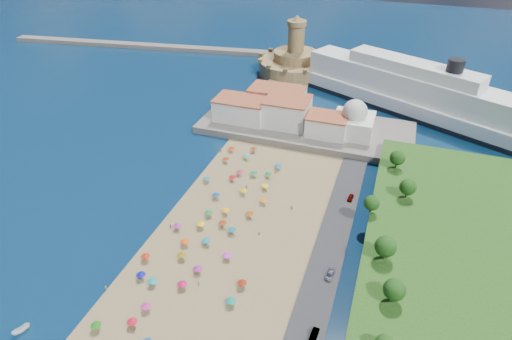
% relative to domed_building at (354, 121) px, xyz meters
% --- Properties ---
extents(ground, '(700.00, 700.00, 0.00)m').
position_rel_domed_building_xyz_m(ground, '(-30.00, -71.00, -8.97)').
color(ground, '#071938').
rests_on(ground, ground).
extents(terrace, '(90.00, 36.00, 3.00)m').
position_rel_domed_building_xyz_m(terrace, '(-20.00, 2.00, -7.47)').
color(terrace, '#59544C').
rests_on(terrace, ground).
extents(jetty, '(18.00, 70.00, 2.40)m').
position_rel_domed_building_xyz_m(jetty, '(-42.00, 37.00, -7.77)').
color(jetty, '#59544C').
rests_on(jetty, ground).
extents(breakwater, '(199.03, 34.77, 2.60)m').
position_rel_domed_building_xyz_m(breakwater, '(-140.00, 82.00, -7.67)').
color(breakwater, '#59544C').
rests_on(breakwater, ground).
extents(waterfront_buildings, '(57.00, 29.00, 11.00)m').
position_rel_domed_building_xyz_m(waterfront_buildings, '(-33.05, 2.64, -1.10)').
color(waterfront_buildings, silver).
rests_on(waterfront_buildings, terrace).
extents(domed_building, '(16.00, 16.00, 15.00)m').
position_rel_domed_building_xyz_m(domed_building, '(0.00, 0.00, 0.00)').
color(domed_building, silver).
rests_on(domed_building, terrace).
extents(fortress, '(40.00, 40.00, 32.40)m').
position_rel_domed_building_xyz_m(fortress, '(-42.00, 67.00, -2.29)').
color(fortress, '#A18A50').
rests_on(fortress, ground).
extents(cruise_ship, '(127.20, 74.18, 28.72)m').
position_rel_domed_building_xyz_m(cruise_ship, '(20.10, 37.70, -0.47)').
color(cruise_ship, black).
rests_on(cruise_ship, ground).
extents(beach_parasols, '(32.75, 116.70, 2.20)m').
position_rel_domed_building_xyz_m(beach_parasols, '(-31.41, -81.98, -6.83)').
color(beach_parasols, gray).
rests_on(beach_parasols, beach).
extents(beachgoers, '(37.33, 97.62, 1.85)m').
position_rel_domed_building_xyz_m(beachgoers, '(-30.59, -75.10, -7.88)').
color(beachgoers, tan).
rests_on(beachgoers, beach).
extents(moored_boats, '(6.87, 9.41, 1.63)m').
position_rel_domed_building_xyz_m(moored_boats, '(-57.70, -120.60, -8.19)').
color(moored_boats, white).
rests_on(moored_boats, ground).
extents(parked_cars, '(2.46, 74.04, 1.43)m').
position_rel_domed_building_xyz_m(parked_cars, '(6.00, -83.64, -7.59)').
color(parked_cars, gray).
rests_on(parked_cars, promenade).
extents(hillside_trees, '(14.70, 106.75, 7.24)m').
position_rel_domed_building_xyz_m(hillside_trees, '(18.54, -74.79, 0.99)').
color(hillside_trees, '#382314').
rests_on(hillside_trees, hillside).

